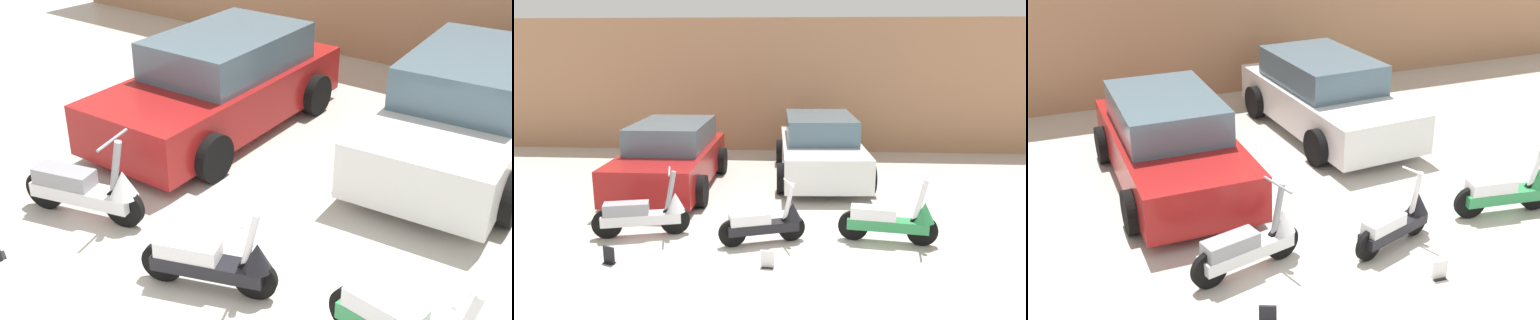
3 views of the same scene
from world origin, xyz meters
The scene contains 9 objects.
ground_plane centered at (0.00, 0.00, 0.00)m, with size 28.00×28.00×0.00m, color beige.
wall_back centered at (0.00, 7.85, 1.93)m, with size 19.60×0.12×3.87m, color tan.
scooter_front_left centered at (-1.97, 0.78, 0.39)m, with size 1.56×0.71×1.11m.
scooter_front_right centered at (0.05, 0.60, 0.35)m, with size 1.37×0.70×0.99m.
scooter_front_center centered at (2.07, 0.76, 0.39)m, with size 1.57×0.60×1.10m.
car_rear_left centered at (-2.30, 3.70, 0.69)m, with size 2.09×4.26×1.44m.
car_rear_center centered at (1.02, 4.85, 0.70)m, with size 2.29×4.41×1.46m.
placard_near_left_scooter centered at (-2.18, -0.33, 0.11)m, with size 0.20×0.18×0.26m.
placard_near_right_scooter centered at (0.14, -0.30, 0.11)m, with size 0.20×0.13×0.26m.
Camera 3 is at (-4.23, -5.81, 4.69)m, focal length 45.00 mm.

